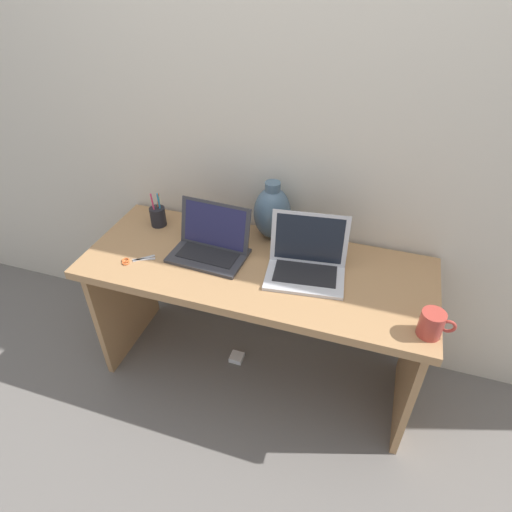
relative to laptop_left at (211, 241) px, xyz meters
The scene contains 10 objects.
ground_plane 0.81m from the laptop_left, ahead, with size 6.00×6.00×0.00m, color slate.
back_wall 0.57m from the laptop_left, 54.92° to the left, with size 4.40×0.04×2.40m, color beige.
desk 0.31m from the laptop_left, ahead, with size 1.55×0.61×0.72m.
laptop_left is the anchor object (origin of this frame).
laptop_right 0.44m from the laptop_left, ahead, with size 0.36×0.29×0.24m.
green_vase 0.32m from the laptop_left, 44.15° to the left, with size 0.17×0.17×0.29m.
coffee_mug 0.97m from the laptop_left, 13.19° to the right, with size 0.13×0.09×0.10m.
pen_cup 0.37m from the laptop_left, 158.74° to the left, with size 0.08×0.08×0.18m.
scissors 0.36m from the laptop_left, 151.24° to the right, with size 0.14×0.11×0.01m.
power_brick 0.77m from the laptop_left, ahead, with size 0.07×0.07×0.03m, color white.
Camera 1 is at (0.46, -1.43, 1.90)m, focal length 30.41 mm.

